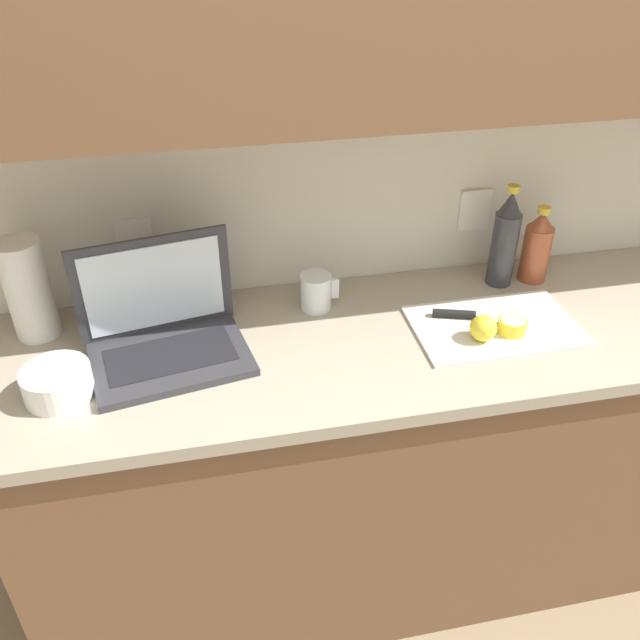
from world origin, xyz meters
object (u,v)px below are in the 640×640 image
Objects in this scene: laptop at (164,329)px; bottle_oil_tall at (505,240)px; lemon_whole_beside at (483,328)px; bottle_green_soda at (537,247)px; cutting_board at (494,326)px; knife at (469,315)px; lemon_half_cut at (512,325)px; measuring_cup at (316,292)px; paper_towel_roll at (28,289)px; bowl_white at (58,383)px.

bottle_oil_tall is (0.93, 0.14, 0.07)m from laptop.
bottle_green_soda reaches higher than lemon_whole_beside.
cutting_board is at bearing -116.27° from bottle_oil_tall.
lemon_whole_beside reaches higher than knife.
measuring_cup is at bearing 154.06° from lemon_half_cut.
bottle_green_soda reaches higher than measuring_cup.
paper_towel_roll is at bearing -171.07° from knife.
lemon_whole_beside is at bearing -169.93° from lemon_half_cut.
bowl_white is (-1.06, -0.05, 0.03)m from cutting_board.
cutting_board is 1.88× the size of bottle_green_soda.
lemon_half_cut reaches higher than cutting_board.
paper_towel_roll reaches higher than knife.
laptop reaches higher than bottle_green_soda.
laptop is 1.40× the size of bottle_oil_tall.
laptop reaches higher than knife.
measuring_cup is (-0.46, 0.22, 0.02)m from lemon_half_cut.
cutting_board is at bearing -14.71° from laptop.
paper_towel_roll is (-0.31, 0.14, 0.07)m from laptop.
bottle_green_soda is at bearing 11.78° from bowl_white.
bottle_oil_tall is at bearing 63.73° from cutting_board.
laptop is at bearing -171.40° from bottle_oil_tall.
measuring_cup is (-0.43, 0.19, 0.05)m from cutting_board.
knife is at bearing 141.82° from cutting_board.
knife is (-0.05, 0.04, 0.01)m from cutting_board.
bottle_oil_tall is at bearing 58.31° from lemon_whole_beside.
laptop is 0.35m from paper_towel_roll.
laptop is at bearing -163.70° from measuring_cup.
knife reaches higher than cutting_board.
paper_towel_roll is at bearing 177.91° from measuring_cup.
cutting_board is 0.09m from lemon_whole_beside.
bottle_oil_tall is at bearing -180.00° from bottle_green_soda.
measuring_cup is at bearing 20.73° from bowl_white.
bowl_white is (-1.09, -0.02, 0.01)m from lemon_half_cut.
bowl_white is (-1.27, -0.26, -0.07)m from bottle_green_soda.
bottle_green_soda is (0.26, 0.26, 0.06)m from lemon_whole_beside.
lemon_whole_beside is 0.23× the size of bottle_oil_tall.
laptop is at bearing 172.87° from lemon_half_cut.
bottle_oil_tall is (0.16, 0.17, 0.12)m from knife.
bottle_oil_tall is 2.84× the size of measuring_cup.
paper_towel_roll is at bearing 169.50° from cutting_board.
bottle_green_soda is at bearing -2.14° from laptop.
laptop reaches higher than cutting_board.
bottle_green_soda is 0.64m from measuring_cup.
knife is at bearing 86.82° from lemon_whole_beside.
bowl_white is 0.29m from paper_towel_roll.
bowl_white is at bearing -177.07° from cutting_board.
cutting_board is at bearing -23.33° from measuring_cup.
laptop reaches higher than lemon_half_cut.
paper_towel_roll reaches higher than lemon_half_cut.
lemon_half_cut is 0.51m from measuring_cup.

